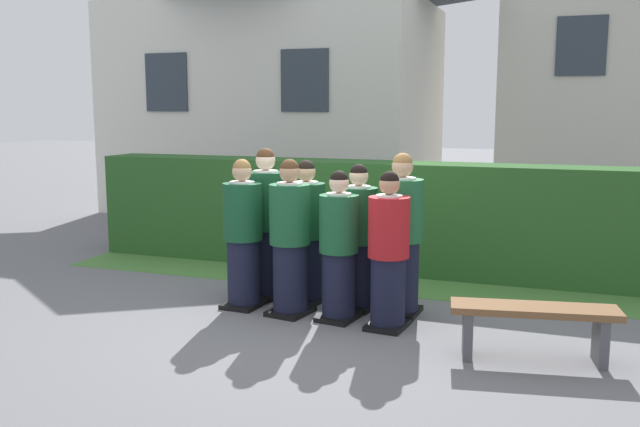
# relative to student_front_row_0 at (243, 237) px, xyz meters

# --- Properties ---
(ground_plane) EXTENTS (60.00, 60.00, 0.00)m
(ground_plane) POSITION_rel_student_front_row_0_xyz_m (0.83, -0.08, -0.77)
(ground_plane) COLOR slate
(student_front_row_0) EXTENTS (0.42, 0.49, 1.61)m
(student_front_row_0) POSITION_rel_student_front_row_0_xyz_m (0.00, 0.00, 0.00)
(student_front_row_0) COLOR black
(student_front_row_0) RESTS_ON ground
(student_front_row_1) EXTENTS (0.45, 0.53, 1.63)m
(student_front_row_1) POSITION_rel_student_front_row_0_xyz_m (0.58, -0.08, 0.01)
(student_front_row_1) COLOR black
(student_front_row_1) RESTS_ON ground
(student_front_row_2) EXTENTS (0.42, 0.51, 1.53)m
(student_front_row_2) POSITION_rel_student_front_row_0_xyz_m (1.12, -0.09, -0.04)
(student_front_row_2) COLOR black
(student_front_row_2) RESTS_ON ground
(student_in_red_blazer) EXTENTS (0.40, 0.48, 1.55)m
(student_in_red_blazer) POSITION_rel_student_front_row_0_xyz_m (1.66, -0.19, -0.03)
(student_in_red_blazer) COLOR black
(student_in_red_blazer) RESTS_ON ground
(student_rear_row_0) EXTENTS (0.47, 0.57, 1.71)m
(student_rear_row_0) POSITION_rel_student_front_row_0_xyz_m (0.06, 0.46, 0.05)
(student_rear_row_0) COLOR black
(student_rear_row_0) RESTS_ON ground
(student_rear_row_1) EXTENTS (0.43, 0.53, 1.59)m
(student_rear_row_1) POSITION_rel_student_front_row_0_xyz_m (0.58, 0.39, -0.01)
(student_rear_row_1) COLOR black
(student_rear_row_1) RESTS_ON ground
(student_rear_row_2) EXTENTS (0.41, 0.48, 1.57)m
(student_rear_row_2) POSITION_rel_student_front_row_0_xyz_m (1.19, 0.36, -0.02)
(student_rear_row_2) COLOR black
(student_rear_row_2) RESTS_ON ground
(student_rear_row_3) EXTENTS (0.44, 0.50, 1.70)m
(student_rear_row_3) POSITION_rel_student_front_row_0_xyz_m (1.67, 0.31, 0.04)
(student_rear_row_3) COLOR black
(student_rear_row_3) RESTS_ON ground
(hedge) EXTENTS (7.96, 0.70, 1.44)m
(hedge) POSITION_rel_student_front_row_0_xyz_m (0.83, 2.20, -0.05)
(hedge) COLOR #285623
(hedge) RESTS_ON ground
(school_building_annex) EXTENTS (6.69, 4.45, 6.12)m
(school_building_annex) POSITION_rel_student_front_row_0_xyz_m (-2.65, 7.14, 2.38)
(school_building_annex) COLOR silver
(school_building_annex) RESTS_ON ground
(wooden_bench) EXTENTS (1.44, 0.60, 0.48)m
(wooden_bench) POSITION_rel_student_front_row_0_xyz_m (3.05, -0.61, -0.42)
(wooden_bench) COLOR brown
(wooden_bench) RESTS_ON ground
(lawn_strip) EXTENTS (7.96, 0.90, 0.01)m
(lawn_strip) POSITION_rel_student_front_row_0_xyz_m (0.83, 1.40, -0.76)
(lawn_strip) COLOR #477A38
(lawn_strip) RESTS_ON ground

